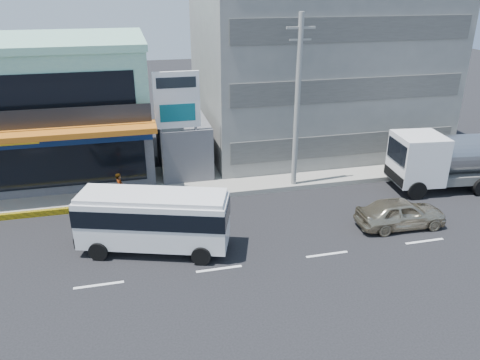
# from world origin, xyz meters

# --- Properties ---
(ground) EXTENTS (120.00, 120.00, 0.00)m
(ground) POSITION_xyz_m (0.00, 0.00, 0.00)
(ground) COLOR black
(ground) RESTS_ON ground
(sidewalk) EXTENTS (70.00, 5.00, 0.30)m
(sidewalk) POSITION_xyz_m (5.00, 9.50, 0.15)
(sidewalk) COLOR gray
(sidewalk) RESTS_ON ground
(shop_building) EXTENTS (12.40, 11.70, 8.00)m
(shop_building) POSITION_xyz_m (-8.00, 13.95, 4.00)
(shop_building) COLOR #4A4A4F
(shop_building) RESTS_ON ground
(concrete_building) EXTENTS (16.00, 12.00, 14.00)m
(concrete_building) POSITION_xyz_m (10.00, 15.00, 7.00)
(concrete_building) COLOR gray
(concrete_building) RESTS_ON ground
(gap_structure) EXTENTS (3.00, 6.00, 3.50)m
(gap_structure) POSITION_xyz_m (0.00, 12.00, 1.75)
(gap_structure) COLOR #4A4A4F
(gap_structure) RESTS_ON ground
(satellite_dish) EXTENTS (1.50, 1.50, 0.15)m
(satellite_dish) POSITION_xyz_m (0.00, 11.00, 3.58)
(satellite_dish) COLOR slate
(satellite_dish) RESTS_ON gap_structure
(billboard) EXTENTS (2.60, 0.18, 6.90)m
(billboard) POSITION_xyz_m (-0.50, 9.20, 4.93)
(billboard) COLOR gray
(billboard) RESTS_ON ground
(utility_pole_near) EXTENTS (1.60, 0.30, 10.00)m
(utility_pole_near) POSITION_xyz_m (6.00, 7.40, 5.15)
(utility_pole_near) COLOR #999993
(utility_pole_near) RESTS_ON ground
(minibus) EXTENTS (7.07, 4.15, 2.82)m
(minibus) POSITION_xyz_m (-2.53, 2.26, 1.68)
(minibus) COLOR silver
(minibus) RESTS_ON ground
(sedan) EXTENTS (4.52, 1.95, 1.52)m
(sedan) POSITION_xyz_m (9.59, 1.62, 0.76)
(sedan) COLOR #BAAC8E
(sedan) RESTS_ON ground
(tanker_truck) EXTENTS (8.86, 3.58, 3.41)m
(tanker_truck) POSITION_xyz_m (15.46, 5.21, 1.83)
(tanker_truck) COLOR white
(tanker_truck) RESTS_ON ground
(motorcycle_rider) EXTENTS (1.70, 0.69, 2.14)m
(motorcycle_rider) POSITION_xyz_m (-4.00, 6.80, 0.71)
(motorcycle_rider) COLOR #610F0D
(motorcycle_rider) RESTS_ON ground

